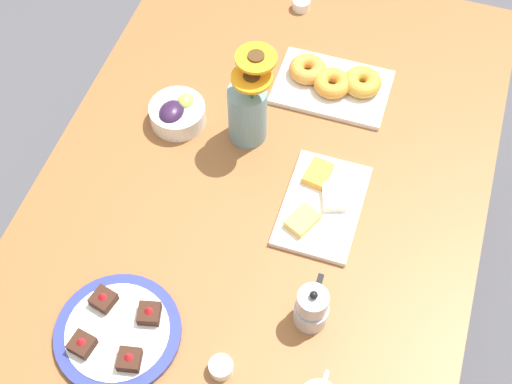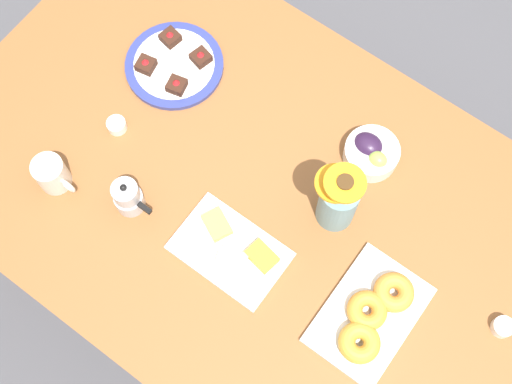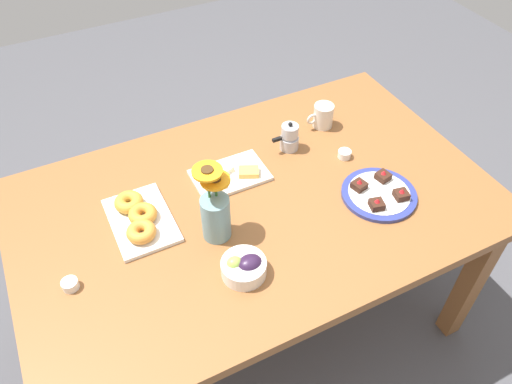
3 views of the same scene
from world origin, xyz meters
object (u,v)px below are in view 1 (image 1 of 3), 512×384
at_px(dessert_plate, 118,332).
at_px(jam_cup_berry, 221,367).
at_px(croissant_platter, 334,82).
at_px(jam_cup_honey, 301,4).
at_px(moka_pot, 312,308).
at_px(cheese_platter, 321,203).
at_px(dining_table, 256,221).
at_px(grape_bowl, 177,113).
at_px(flower_vase, 248,109).

bearing_deg(dessert_plate, jam_cup_berry, -91.74).
bearing_deg(croissant_platter, jam_cup_berry, 178.03).
xyz_separation_m(jam_cup_honey, moka_pot, (-0.87, -0.26, 0.03)).
distance_m(cheese_platter, dessert_plate, 0.52).
height_order(dining_table, croissant_platter, croissant_platter).
relative_size(grape_bowl, dessert_plate, 0.53).
bearing_deg(jam_cup_berry, croissant_platter, -1.97).
bearing_deg(croissant_platter, jam_cup_honey, 31.38).
bearing_deg(jam_cup_berry, moka_pot, -40.86).
xyz_separation_m(dining_table, moka_pot, (-0.23, -0.19, 0.13)).
relative_size(grape_bowl, cheese_platter, 0.52).
xyz_separation_m(grape_bowl, jam_cup_berry, (-0.55, -0.30, -0.01)).
height_order(cheese_platter, jam_cup_honey, cheese_platter).
bearing_deg(cheese_platter, moka_pot, -169.72).
bearing_deg(jam_cup_honey, croissant_platter, -148.62).
distance_m(dining_table, jam_cup_berry, 0.41).
relative_size(cheese_platter, croissant_platter, 0.93).
distance_m(jam_cup_honey, moka_pot, 0.91).
height_order(jam_cup_honey, jam_cup_berry, same).
bearing_deg(dining_table, dessert_plate, 156.45).
bearing_deg(dining_table, croissant_platter, -11.95).
relative_size(dessert_plate, flower_vase, 0.95).
height_order(dessert_plate, moka_pot, moka_pot).
height_order(croissant_platter, flower_vase, flower_vase).
xyz_separation_m(dining_table, cheese_platter, (0.03, -0.14, 0.10)).
distance_m(flower_vase, moka_pot, 0.49).
bearing_deg(flower_vase, moka_pot, -146.98).
relative_size(dining_table, cheese_platter, 6.15).
height_order(grape_bowl, moka_pot, moka_pot).
distance_m(cheese_platter, jam_cup_berry, 0.43).
relative_size(flower_vase, moka_pot, 2.25).
height_order(grape_bowl, jam_cup_honey, grape_bowl).
distance_m(dessert_plate, moka_pot, 0.39).
bearing_deg(grape_bowl, flower_vase, -86.10).
bearing_deg(flower_vase, croissant_platter, -37.24).
height_order(cheese_platter, dessert_plate, dessert_plate).
distance_m(cheese_platter, croissant_platter, 0.35).
height_order(jam_cup_honey, flower_vase, flower_vase).
bearing_deg(dining_table, cheese_platter, -76.78).
bearing_deg(grape_bowl, dining_table, -123.10).
xyz_separation_m(dining_table, dessert_plate, (-0.38, 0.17, 0.10)).
xyz_separation_m(dessert_plate, moka_pot, (0.15, -0.36, 0.04)).
distance_m(dining_table, cheese_platter, 0.17).
bearing_deg(grape_bowl, dessert_plate, -171.33).
xyz_separation_m(cheese_platter, moka_pot, (-0.27, -0.05, 0.04)).
xyz_separation_m(dining_table, jam_cup_berry, (-0.39, -0.05, 0.10)).
bearing_deg(grape_bowl, jam_cup_berry, -151.19).
bearing_deg(grape_bowl, cheese_platter, -108.33).
distance_m(grape_bowl, jam_cup_berry, 0.63).
distance_m(croissant_platter, flower_vase, 0.27).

